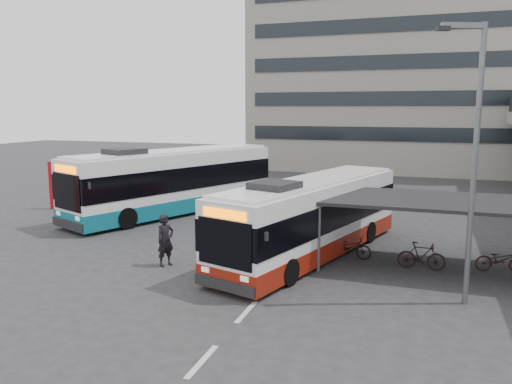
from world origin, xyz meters
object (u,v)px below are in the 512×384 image
(pedestrian, at_px, (165,240))
(lamp_post, at_px, (472,149))
(bus_teal, at_px, (175,182))
(bus_main, at_px, (313,218))

(pedestrian, height_order, lamp_post, lamp_post)
(bus_teal, height_order, lamp_post, lamp_post)
(bus_teal, xyz_separation_m, lamp_post, (14.29, -9.08, 2.84))
(bus_main, distance_m, lamp_post, 7.07)
(bus_teal, relative_size, lamp_post, 1.59)
(pedestrian, bearing_deg, bus_main, -31.04)
(lamp_post, bearing_deg, pedestrian, 154.76)
(bus_main, bearing_deg, bus_teal, 164.80)
(bus_main, xyz_separation_m, bus_teal, (-8.98, 5.57, 0.24))
(pedestrian, bearing_deg, bus_teal, 51.84)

